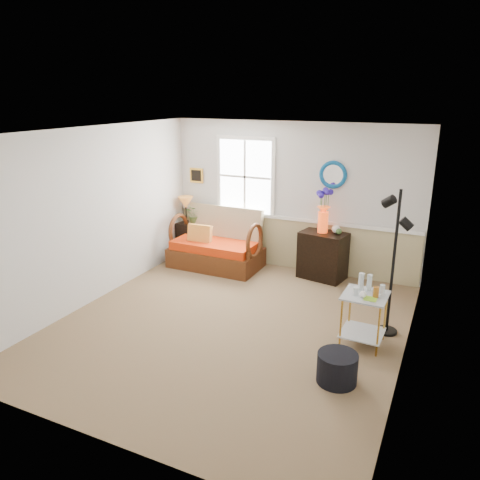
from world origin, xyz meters
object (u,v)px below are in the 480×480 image
at_px(loveseat, 216,239).
at_px(floor_lamp, 393,264).
at_px(side_table, 363,319).
at_px(cabinet, 323,255).
at_px(ottoman, 337,368).
at_px(lamp_stand, 189,239).

height_order(loveseat, floor_lamp, floor_lamp).
height_order(loveseat, side_table, loveseat).
bearing_deg(cabinet, ottoman, -60.94).
height_order(cabinet, floor_lamp, floor_lamp).
bearing_deg(side_table, loveseat, 150.59).
xyz_separation_m(side_table, floor_lamp, (0.24, 0.44, 0.63)).
bearing_deg(floor_lamp, side_table, -95.88).
bearing_deg(loveseat, lamp_stand, 156.25).
height_order(floor_lamp, ottoman, floor_lamp).
relative_size(cabinet, floor_lamp, 0.42).
distance_m(lamp_stand, side_table, 4.27).
bearing_deg(side_table, ottoman, -95.22).
distance_m(cabinet, ottoman, 3.08).
bearing_deg(cabinet, lamp_stand, -170.91).
xyz_separation_m(loveseat, ottoman, (2.89, -2.63, -0.36)).
bearing_deg(ottoman, cabinet, 108.59).
xyz_separation_m(cabinet, floor_lamp, (1.31, -1.52, 0.56)).
distance_m(loveseat, lamp_stand, 0.88).
height_order(lamp_stand, side_table, side_table).
relative_size(side_table, ottoman, 1.52).
bearing_deg(lamp_stand, side_table, -28.34).
bearing_deg(ottoman, floor_lamp, 76.77).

